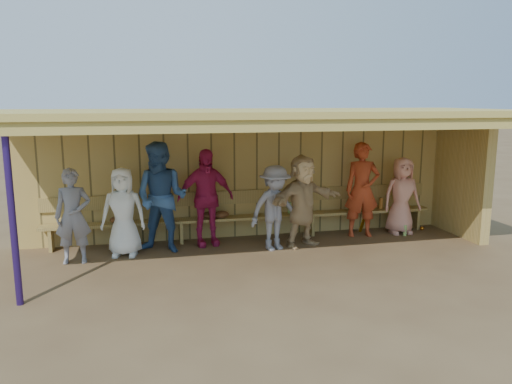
{
  "coord_description": "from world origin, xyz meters",
  "views": [
    {
      "loc": [
        -1.93,
        -8.15,
        2.67
      ],
      "look_at": [
        0.0,
        0.35,
        1.05
      ],
      "focal_mm": 35.0,
      "sensor_mm": 36.0,
      "label": 1
    }
  ],
  "objects_px": {
    "player_e": "(275,208)",
    "bench": "(247,211)",
    "player_f": "(302,201)",
    "player_g": "(362,190)",
    "player_h": "(402,196)",
    "player_b": "(123,212)",
    "player_d": "(205,198)",
    "player_a": "(73,216)",
    "player_c": "(162,198)"
  },
  "relations": [
    {
      "from": "player_c",
      "to": "player_f",
      "type": "xyz_separation_m",
      "value": [
        2.52,
        -0.21,
        -0.13
      ]
    },
    {
      "from": "player_e",
      "to": "player_b",
      "type": "bearing_deg",
      "value": 157.44
    },
    {
      "from": "player_d",
      "to": "player_h",
      "type": "height_order",
      "value": "player_d"
    },
    {
      "from": "bench",
      "to": "player_f",
      "type": "bearing_deg",
      "value": -41.0
    },
    {
      "from": "player_g",
      "to": "player_a",
      "type": "bearing_deg",
      "value": -164.81
    },
    {
      "from": "player_g",
      "to": "player_h",
      "type": "distance_m",
      "value": 0.88
    },
    {
      "from": "player_e",
      "to": "bench",
      "type": "bearing_deg",
      "value": 93.12
    },
    {
      "from": "player_a",
      "to": "player_g",
      "type": "distance_m",
      "value": 5.35
    },
    {
      "from": "player_f",
      "to": "player_g",
      "type": "height_order",
      "value": "player_g"
    },
    {
      "from": "player_d",
      "to": "player_h",
      "type": "bearing_deg",
      "value": -8.64
    },
    {
      "from": "player_a",
      "to": "player_c",
      "type": "bearing_deg",
      "value": 12.63
    },
    {
      "from": "player_c",
      "to": "player_d",
      "type": "xyz_separation_m",
      "value": [
        0.8,
        0.24,
        -0.08
      ]
    },
    {
      "from": "player_f",
      "to": "player_g",
      "type": "xyz_separation_m",
      "value": [
        1.36,
        0.41,
        0.08
      ]
    },
    {
      "from": "player_b",
      "to": "player_f",
      "type": "height_order",
      "value": "player_f"
    },
    {
      "from": "player_a",
      "to": "player_g",
      "type": "height_order",
      "value": "player_g"
    },
    {
      "from": "player_e",
      "to": "player_g",
      "type": "bearing_deg",
      "value": -2.17
    },
    {
      "from": "player_b",
      "to": "player_f",
      "type": "bearing_deg",
      "value": 7.66
    },
    {
      "from": "player_d",
      "to": "player_f",
      "type": "height_order",
      "value": "player_d"
    },
    {
      "from": "player_g",
      "to": "bench",
      "type": "xyz_separation_m",
      "value": [
        -2.23,
        0.35,
        -0.4
      ]
    },
    {
      "from": "player_a",
      "to": "player_b",
      "type": "distance_m",
      "value": 0.82
    },
    {
      "from": "player_e",
      "to": "player_f",
      "type": "bearing_deg",
      "value": -6.11
    },
    {
      "from": "bench",
      "to": "player_h",
      "type": "bearing_deg",
      "value": -6.42
    },
    {
      "from": "player_d",
      "to": "player_f",
      "type": "xyz_separation_m",
      "value": [
        1.72,
        -0.45,
        -0.05
      ]
    },
    {
      "from": "player_c",
      "to": "player_f",
      "type": "height_order",
      "value": "player_c"
    },
    {
      "from": "player_b",
      "to": "bench",
      "type": "bearing_deg",
      "value": 25.24
    },
    {
      "from": "player_a",
      "to": "player_c",
      "type": "distance_m",
      "value": 1.49
    },
    {
      "from": "player_b",
      "to": "player_e",
      "type": "bearing_deg",
      "value": 4.8
    },
    {
      "from": "player_a",
      "to": "player_b",
      "type": "height_order",
      "value": "player_a"
    },
    {
      "from": "player_a",
      "to": "player_b",
      "type": "xyz_separation_m",
      "value": [
        0.79,
        0.22,
        -0.02
      ]
    },
    {
      "from": "player_b",
      "to": "player_g",
      "type": "xyz_separation_m",
      "value": [
        4.54,
        0.27,
        0.16
      ]
    },
    {
      "from": "player_f",
      "to": "player_h",
      "type": "bearing_deg",
      "value": -13.11
    },
    {
      "from": "player_c",
      "to": "player_e",
      "type": "xyz_separation_m",
      "value": [
        1.97,
        -0.32,
        -0.21
      ]
    },
    {
      "from": "player_a",
      "to": "bench",
      "type": "xyz_separation_m",
      "value": [
        3.09,
        0.85,
        -0.26
      ]
    },
    {
      "from": "player_e",
      "to": "player_g",
      "type": "distance_m",
      "value": 1.98
    },
    {
      "from": "player_c",
      "to": "player_a",
      "type": "bearing_deg",
      "value": -143.43
    },
    {
      "from": "player_h",
      "to": "bench",
      "type": "relative_size",
      "value": 0.2
    },
    {
      "from": "player_c",
      "to": "player_f",
      "type": "distance_m",
      "value": 2.53
    },
    {
      "from": "player_a",
      "to": "player_f",
      "type": "bearing_deg",
      "value": 2.24
    },
    {
      "from": "player_e",
      "to": "player_f",
      "type": "height_order",
      "value": "player_f"
    },
    {
      "from": "player_a",
      "to": "player_f",
      "type": "xyz_separation_m",
      "value": [
        3.97,
        0.09,
        0.06
      ]
    },
    {
      "from": "player_b",
      "to": "player_h",
      "type": "xyz_separation_m",
      "value": [
        5.4,
        0.28,
        0.0
      ]
    },
    {
      "from": "player_a",
      "to": "player_e",
      "type": "height_order",
      "value": "player_a"
    },
    {
      "from": "player_d",
      "to": "player_e",
      "type": "height_order",
      "value": "player_d"
    },
    {
      "from": "player_g",
      "to": "player_d",
      "type": "bearing_deg",
      "value": -170.99
    },
    {
      "from": "player_b",
      "to": "player_h",
      "type": "bearing_deg",
      "value": 13.01
    },
    {
      "from": "player_f",
      "to": "player_b",
      "type": "bearing_deg",
      "value": 154.02
    },
    {
      "from": "player_e",
      "to": "player_f",
      "type": "distance_m",
      "value": 0.57
    },
    {
      "from": "bench",
      "to": "player_g",
      "type": "bearing_deg",
      "value": -8.98
    },
    {
      "from": "player_c",
      "to": "player_e",
      "type": "relative_size",
      "value": 1.28
    },
    {
      "from": "player_c",
      "to": "player_e",
      "type": "bearing_deg",
      "value": 15.72
    }
  ]
}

